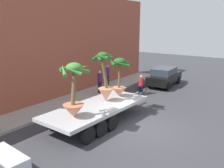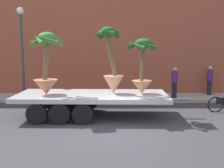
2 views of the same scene
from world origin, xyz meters
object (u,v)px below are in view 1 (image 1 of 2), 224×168
Objects in this scene: flatbed_trailer at (94,111)px; potted_palm_front at (74,93)px; potted_palm_middle at (105,80)px; potted_palm_rear at (119,77)px; cyclist at (141,86)px; pedestrian_near_gate at (100,81)px; parked_car at (164,76)px; pedestrian_far_left at (107,74)px.

potted_palm_front is (-1.60, -0.17, 1.35)m from flatbed_trailer.
potted_palm_rear is at bearing -3.96° from potted_palm_middle.
cyclist is (5.29, 0.67, -1.54)m from potted_palm_middle.
potted_palm_middle reaches higher than cyclist.
pedestrian_near_gate is at bearing 126.46° from cyclist.
potted_palm_middle reaches higher than parked_car.
flatbed_trailer is 1.70× the size of parked_car.
potted_palm_middle is 1.64× the size of pedestrian_far_left.
potted_palm_front reaches higher than pedestrian_near_gate.
potted_palm_rear reaches higher than flatbed_trailer.
potted_palm_middle reaches higher than potted_palm_rear.
parked_car is 4.90m from pedestrian_far_left.
parked_car is at bearing 3.14° from flatbed_trailer.
flatbed_trailer is at bearing 5.91° from potted_palm_front.
potted_palm_middle is 5.55m from cyclist.
potted_palm_front reaches higher than flatbed_trailer.
cyclist is at bearing -53.54° from pedestrian_near_gate.
potted_palm_rear is 4.06m from pedestrian_near_gate.
potted_palm_front is 8.15m from cyclist.
potted_palm_middle is (1.07, 0.11, 1.43)m from flatbed_trailer.
potted_palm_rear is at bearing -169.19° from cyclist.
potted_palm_rear is 1.26× the size of cyclist.
pedestrian_near_gate reaches higher than flatbed_trailer.
flatbed_trailer is 2.86× the size of potted_palm_front.
pedestrian_far_left is (-3.13, 3.77, 0.22)m from parked_car.
pedestrian_far_left is at bearing 27.98° from potted_palm_front.
cyclist is 1.08× the size of pedestrian_far_left.
pedestrian_near_gate is 2.54m from pedestrian_far_left.
cyclist is at bearing 176.26° from parked_car.
potted_palm_middle is (-1.29, 0.09, 0.05)m from potted_palm_rear.
potted_palm_rear is 4.33m from cyclist.
potted_palm_middle reaches higher than pedestrian_far_left.
pedestrian_near_gate is at bearing 42.51° from potted_palm_middle.
pedestrian_far_left reaches higher than cyclist.
pedestrian_far_left is at bearing 43.87° from potted_palm_rear.
pedestrian_near_gate is (-1.84, 2.49, 0.37)m from cyclist.
potted_palm_rear is (2.36, 0.02, 1.38)m from flatbed_trailer.
flatbed_trailer is 2.62× the size of potted_palm_middle.
potted_palm_middle is 1.09× the size of potted_palm_front.
potted_palm_front is 9.61m from pedestrian_far_left.
potted_palm_rear reaches higher than parked_car.
parked_car is at bearing -50.31° from pedestrian_far_left.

